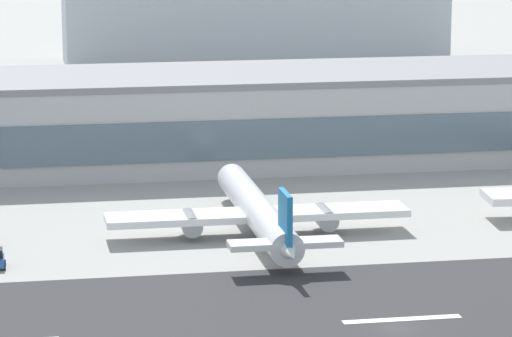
% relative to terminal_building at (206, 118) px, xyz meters
% --- Properties ---
extents(ground_plane, '(1400.00, 1400.00, 0.00)m').
position_rel_terminal_building_xyz_m(ground_plane, '(6.61, -83.75, -6.95)').
color(ground_plane, '#9E9E99').
extents(runway_strip, '(800.00, 39.76, 0.08)m').
position_rel_terminal_building_xyz_m(runway_strip, '(6.61, -81.15, -6.91)').
color(runway_strip, '#2D2D30').
rests_on(runway_strip, ground_plane).
extents(runway_centreline_dash_4, '(12.00, 1.20, 0.01)m').
position_rel_terminal_building_xyz_m(runway_centreline_dash_4, '(7.77, -81.15, -6.87)').
color(runway_centreline_dash_4, white).
rests_on(runway_centreline_dash_4, runway_strip).
extents(terminal_building, '(212.21, 26.90, 13.90)m').
position_rel_terminal_building_xyz_m(terminal_building, '(0.00, 0.00, 0.00)').
color(terminal_building, '#B7BABC').
rests_on(terminal_building, ground_plane).
extents(airliner_blue_tail_gate_1, '(37.05, 43.80, 9.14)m').
position_rel_terminal_building_xyz_m(airliner_blue_tail_gate_1, '(-0.27, -46.70, -4.04)').
color(airliner_blue_tail_gate_1, silver).
rests_on(airliner_blue_tail_gate_1, ground_plane).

